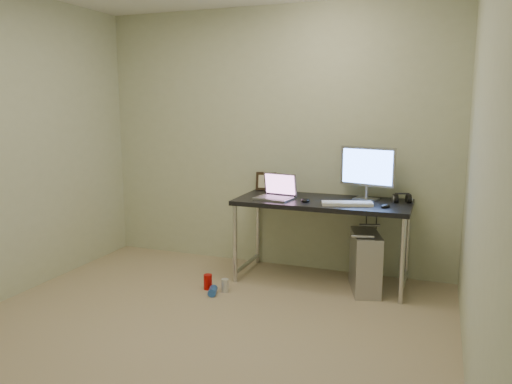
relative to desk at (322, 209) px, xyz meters
name	(u,v)px	position (x,y,z in m)	size (l,w,h in m)	color
floor	(191,338)	(-0.58, -1.42, -0.67)	(3.50, 3.50, 0.00)	tan
wall_back	(273,140)	(-0.58, 0.33, 0.58)	(3.50, 0.02, 2.50)	beige
wall_right	(482,169)	(1.17, -1.42, 0.58)	(0.02, 3.50, 2.50)	beige
desk	(322,209)	(0.00, 0.00, 0.00)	(1.53, 0.67, 0.75)	black
tower_computer	(365,262)	(0.40, -0.09, -0.41)	(0.35, 0.53, 0.54)	silver
cable_a	(366,234)	(0.35, 0.28, -0.27)	(0.01, 0.01, 0.70)	black
cable_b	(376,238)	(0.44, 0.26, -0.29)	(0.01, 0.01, 0.72)	black
can_red	(208,282)	(-0.87, -0.55, -0.60)	(0.07, 0.07, 0.13)	#C10C09
can_white	(225,285)	(-0.71, -0.55, -0.61)	(0.06, 0.06, 0.12)	silver
can_blue	(213,291)	(-0.78, -0.65, -0.63)	(0.07, 0.07, 0.12)	blue
laptop	(276,193)	(-0.41, -0.07, 0.13)	(0.36, 0.31, 0.22)	#A8A9AF
monitor	(367,169)	(0.36, 0.16, 0.36)	(0.49, 0.19, 0.47)	#A8A9AF
keyboard	(347,203)	(0.24, -0.14, 0.09)	(0.42, 0.14, 0.03)	white
mouse_right	(386,205)	(0.56, -0.13, 0.10)	(0.07, 0.10, 0.04)	black
mouse_left	(305,199)	(-0.13, -0.11, 0.10)	(0.08, 0.12, 0.04)	black
headphones	(402,199)	(0.67, 0.14, 0.11)	(0.18, 0.10, 0.10)	black
picture_frame	(267,181)	(-0.63, 0.31, 0.17)	(0.22, 0.03, 0.18)	black
webcam	(290,183)	(-0.39, 0.28, 0.18)	(0.05, 0.04, 0.13)	silver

